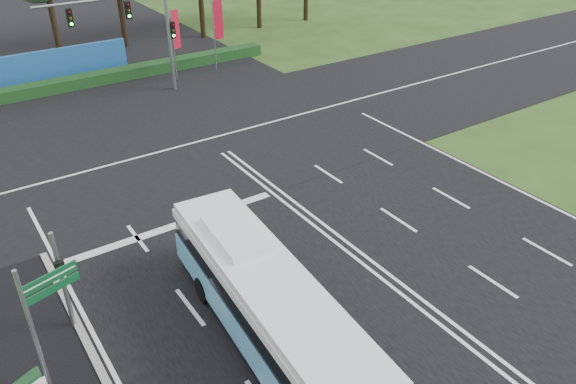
% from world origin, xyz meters
% --- Properties ---
extents(ground, '(120.00, 120.00, 0.00)m').
position_xyz_m(ground, '(0.00, 0.00, 0.00)').
color(ground, '#274818').
rests_on(ground, ground).
extents(road_main, '(20.00, 120.00, 0.04)m').
position_xyz_m(road_main, '(0.00, 0.00, 0.02)').
color(road_main, black).
rests_on(road_main, ground).
extents(road_cross, '(120.00, 14.00, 0.05)m').
position_xyz_m(road_cross, '(0.00, 12.00, 0.03)').
color(road_cross, black).
rests_on(road_cross, ground).
extents(city_bus, '(3.11, 11.00, 3.12)m').
position_xyz_m(city_bus, '(-5.21, -3.06, 1.57)').
color(city_bus, '#61B0E0').
rests_on(city_bus, ground).
extents(pedestrian_signal, '(0.32, 0.43, 3.80)m').
position_xyz_m(pedestrian_signal, '(-10.20, 1.31, 2.07)').
color(pedestrian_signal, gray).
rests_on(pedestrian_signal, ground).
extents(street_sign, '(1.65, 0.53, 4.36)m').
position_xyz_m(street_sign, '(-11.18, -0.68, 2.72)').
color(street_sign, gray).
rests_on(street_sign, ground).
extents(banner_flag_mid, '(0.68, 0.32, 4.90)m').
position_xyz_m(banner_flag_mid, '(3.20, 22.35, 3.18)').
color(banner_flag_mid, gray).
rests_on(banner_flag_mid, ground).
extents(banner_flag_right, '(0.76, 0.09, 5.16)m').
position_xyz_m(banner_flag_right, '(6.53, 22.52, 3.34)').
color(banner_flag_right, gray).
rests_on(banner_flag_right, ground).
extents(traffic_light_gantry, '(8.41, 0.28, 7.00)m').
position_xyz_m(traffic_light_gantry, '(0.21, 20.50, 4.66)').
color(traffic_light_gantry, gray).
rests_on(traffic_light_gantry, ground).
extents(hedge, '(22.00, 1.20, 0.80)m').
position_xyz_m(hedge, '(0.00, 24.50, 0.40)').
color(hedge, '#133515').
rests_on(hedge, ground).
extents(blue_hoarding, '(10.00, 0.30, 2.20)m').
position_xyz_m(blue_hoarding, '(-4.00, 27.00, 1.10)').
color(blue_hoarding, '#1E5AA3').
rests_on(blue_hoarding, ground).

